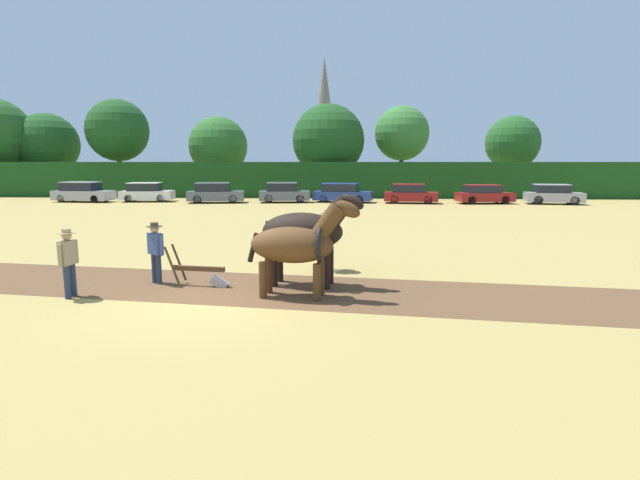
# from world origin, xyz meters

# --- Properties ---
(ground_plane) EXTENTS (240.00, 240.00, 0.00)m
(ground_plane) POSITION_xyz_m (0.00, 0.00, 0.00)
(ground_plane) COLOR #A88E4C
(plowed_furrow_strip) EXTENTS (27.89, 6.78, 0.01)m
(plowed_furrow_strip) POSITION_xyz_m (-2.10, 1.62, 0.00)
(plowed_furrow_strip) COLOR brown
(plowed_furrow_strip) RESTS_ON ground
(hedgerow) EXTENTS (78.31, 1.97, 3.09)m
(hedgerow) POSITION_xyz_m (0.00, 33.14, 1.54)
(hedgerow) COLOR #194719
(hedgerow) RESTS_ON ground
(tree_left) EXTENTS (6.16, 6.16, 7.94)m
(tree_left) POSITION_xyz_m (-26.86, 38.84, 4.85)
(tree_left) COLOR #423323
(tree_left) RESTS_ON ground
(tree_center_left) EXTENTS (5.94, 5.94, 9.07)m
(tree_center_left) POSITION_xyz_m (-18.88, 37.43, 6.09)
(tree_center_left) COLOR #423323
(tree_center_left) RESTS_ON ground
(tree_center) EXTENTS (5.78, 5.78, 7.54)m
(tree_center) POSITION_xyz_m (-9.46, 38.97, 4.64)
(tree_center) COLOR brown
(tree_center) RESTS_ON ground
(tree_center_right) EXTENTS (6.84, 6.84, 8.54)m
(tree_center_right) POSITION_xyz_m (1.52, 37.46, 5.11)
(tree_center_right) COLOR brown
(tree_center_right) RESTS_ON ground
(tree_right) EXTENTS (5.22, 5.22, 8.42)m
(tree_right) POSITION_xyz_m (8.57, 38.50, 5.78)
(tree_right) COLOR #4C3823
(tree_right) RESTS_ON ground
(tree_far_right) EXTENTS (5.16, 5.16, 7.50)m
(tree_far_right) POSITION_xyz_m (19.30, 39.12, 4.91)
(tree_far_right) COLOR brown
(tree_far_right) RESTS_ON ground
(church_spire) EXTENTS (2.72, 2.72, 17.63)m
(church_spire) POSITION_xyz_m (0.11, 61.80, 9.23)
(church_spire) COLOR gray
(church_spire) RESTS_ON ground
(draft_horse_lead_left) EXTENTS (2.71, 1.13, 2.35)m
(draft_horse_lead_left) POSITION_xyz_m (2.07, 0.50, 1.24)
(draft_horse_lead_left) COLOR #513319
(draft_horse_lead_left) RESTS_ON ground
(draft_horse_lead_right) EXTENTS (2.73, 1.27, 2.41)m
(draft_horse_lead_right) POSITION_xyz_m (2.20, 1.63, 1.39)
(draft_horse_lead_right) COLOR black
(draft_horse_lead_right) RESTS_ON ground
(plow) EXTENTS (1.64, 0.54, 1.13)m
(plow) POSITION_xyz_m (-0.40, 1.40, 0.32)
(plow) COLOR #4C331E
(plow) RESTS_ON ground
(farmer_at_plow) EXTENTS (0.52, 0.43, 1.59)m
(farmer_at_plow) POSITION_xyz_m (-1.69, 1.63, 0.91)
(farmer_at_plow) COLOR #28334C
(farmer_at_plow) RESTS_ON ground
(farmer_beside_team) EXTENTS (0.44, 0.63, 1.76)m
(farmer_beside_team) POSITION_xyz_m (2.68, 3.43, 1.04)
(farmer_beside_team) COLOR #28334C
(farmer_beside_team) RESTS_ON ground
(farmer_onlooker_left) EXTENTS (0.40, 0.63, 1.61)m
(farmer_onlooker_left) POSITION_xyz_m (-3.18, 0.19, 0.93)
(farmer_onlooker_left) COLOR #28334C
(farmer_onlooker_left) RESTS_ON ground
(parked_car_far_left) EXTENTS (4.65, 2.18, 1.57)m
(parked_car_far_left) POSITION_xyz_m (-17.29, 27.22, 0.75)
(parked_car_far_left) COLOR #9E9EA8
(parked_car_far_left) RESTS_ON ground
(parked_car_left) EXTENTS (4.12, 2.23, 1.50)m
(parked_car_left) POSITION_xyz_m (-12.46, 27.81, 0.71)
(parked_car_left) COLOR silver
(parked_car_left) RESTS_ON ground
(parked_car_center_left) EXTENTS (4.46, 2.44, 1.54)m
(parked_car_center_left) POSITION_xyz_m (-6.78, 26.97, 0.74)
(parked_car_center_left) COLOR #565B66
(parked_car_center_left) RESTS_ON ground
(parked_car_center) EXTENTS (3.99, 2.11, 1.53)m
(parked_car_center) POSITION_xyz_m (-1.57, 27.59, 0.73)
(parked_car_center) COLOR #565B66
(parked_car_center) RESTS_ON ground
(parked_car_center_right) EXTENTS (4.72, 2.54, 1.47)m
(parked_car_center_right) POSITION_xyz_m (2.93, 27.94, 0.71)
(parked_car_center_right) COLOR navy
(parked_car_center_right) RESTS_ON ground
(parked_car_right) EXTENTS (4.15, 2.26, 1.46)m
(parked_car_right) POSITION_xyz_m (8.08, 27.26, 0.70)
(parked_car_right) COLOR maroon
(parked_car_right) RESTS_ON ground
(parked_car_far_right) EXTENTS (4.27, 2.18, 1.42)m
(parked_car_far_right) POSITION_xyz_m (13.55, 27.25, 0.69)
(parked_car_far_right) COLOR maroon
(parked_car_far_right) RESTS_ON ground
(parked_car_end_right) EXTENTS (4.18, 2.25, 1.47)m
(parked_car_end_right) POSITION_xyz_m (18.52, 26.99, 0.71)
(parked_car_end_right) COLOR #9E9EA8
(parked_car_end_right) RESTS_ON ground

